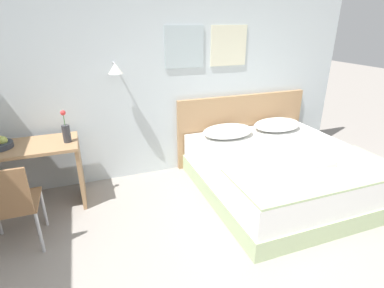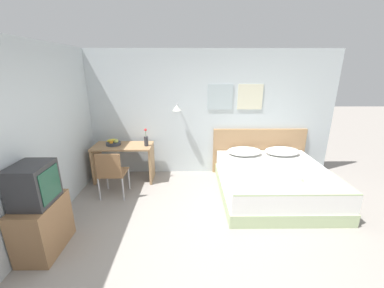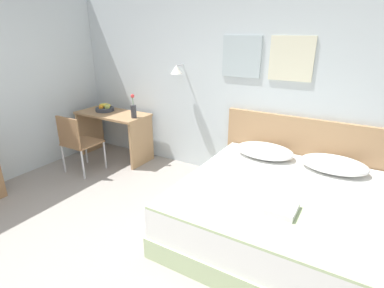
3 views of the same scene
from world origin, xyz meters
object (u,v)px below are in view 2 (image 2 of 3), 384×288
object	(u,v)px
desk	(124,156)
desk_chair	(111,171)
bed	(273,182)
folded_towel_near_foot	(291,176)
tv_stand	(43,226)
headboard	(259,151)
fruit_bowl	(113,143)
throw_blanket	(287,183)
television	(33,184)
pillow_right	(282,151)
flower_vase	(146,140)
pillow_left	(244,151)

from	to	relation	value
desk	desk_chair	distance (m)	0.73
bed	desk_chair	size ratio (longest dim) A/B	2.24
folded_towel_near_foot	tv_stand	size ratio (longest dim) A/B	0.40
folded_towel_near_foot	desk	distance (m)	3.23
headboard	fruit_bowl	world-z (taller)	headboard
throw_blanket	tv_stand	distance (m)	3.52
folded_towel_near_foot	fruit_bowl	distance (m)	3.43
desk	fruit_bowl	distance (m)	0.34
television	throw_blanket	bearing A→B (deg)	12.95
desk	fruit_bowl	size ratio (longest dim) A/B	4.01
headboard	folded_towel_near_foot	distance (m)	1.47
bed	tv_stand	world-z (taller)	tv_stand
folded_towel_near_foot	pillow_right	bearing A→B (deg)	76.23
throw_blanket	tv_stand	world-z (taller)	tv_stand
headboard	desk	distance (m)	2.94
desk_chair	fruit_bowl	size ratio (longest dim) A/B	3.00
flower_vase	television	xyz separation A→B (m)	(-1.00, -1.99, 0.05)
desk	desk_chair	bearing A→B (deg)	-92.20
desk	flower_vase	distance (m)	0.61
pillow_left	flower_vase	size ratio (longest dim) A/B	1.97
flower_vase	headboard	bearing A→B (deg)	9.47
bed	pillow_right	xyz separation A→B (m)	(0.40, 0.71, 0.35)
headboard	pillow_right	distance (m)	0.52
pillow_left	fruit_bowl	size ratio (longest dim) A/B	2.41
desk	folded_towel_near_foot	bearing A→B (deg)	-20.07
bed	desk_chair	bearing A→B (deg)	-178.74
desk_chair	throw_blanket	bearing A→B (deg)	-9.89
bed	throw_blanket	bearing A→B (deg)	-90.00
pillow_right	throw_blanket	distance (m)	1.35
bed	desk	world-z (taller)	desk
desk_chair	tv_stand	bearing A→B (deg)	-110.26
folded_towel_near_foot	fruit_bowl	xyz separation A→B (m)	(-3.23, 1.14, 0.22)
fruit_bowl	headboard	bearing A→B (deg)	6.05
throw_blanket	desk	bearing A→B (deg)	156.84
throw_blanket	tv_stand	size ratio (longest dim) A/B	2.66
pillow_right	desk_chair	size ratio (longest dim) A/B	0.80
throw_blanket	tv_stand	xyz separation A→B (m)	(-3.43, -0.79, -0.20)
pillow_right	pillow_left	bearing A→B (deg)	180.00
bed	television	distance (m)	3.75
flower_vase	television	size ratio (longest dim) A/B	0.72
tv_stand	headboard	bearing A→B (deg)	34.92
headboard	desk	xyz separation A→B (m)	(-2.92, -0.36, 0.03)
television	pillow_right	bearing A→B (deg)	28.52
folded_towel_near_foot	throw_blanket	bearing A→B (deg)	-129.72
throw_blanket	folded_towel_near_foot	size ratio (longest dim) A/B	6.71
throw_blanket	fruit_bowl	bearing A→B (deg)	157.72
headboard	folded_towel_near_foot	bearing A→B (deg)	-85.48
desk	tv_stand	distance (m)	2.11
tv_stand	pillow_right	bearing A→B (deg)	28.50
throw_blanket	desk	xyz separation A→B (m)	(-2.92, 1.25, -0.01)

